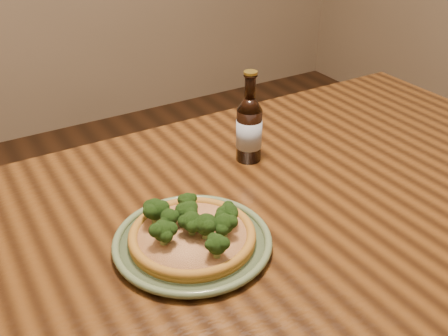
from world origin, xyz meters
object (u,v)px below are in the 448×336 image
plate (192,242)px  beer_bottle (249,128)px  table (255,248)px  pizza (192,233)px

plate → beer_bottle: beer_bottle is taller
plate → table: bearing=11.2°
pizza → beer_bottle: size_ratio=1.07×
plate → beer_bottle: 0.35m
table → pizza: 0.21m
pizza → table: bearing=10.9°
beer_bottle → table: bearing=-120.9°
plate → beer_bottle: size_ratio=1.34×
table → pizza: bearing=-169.1°
plate → pizza: pizza is taller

